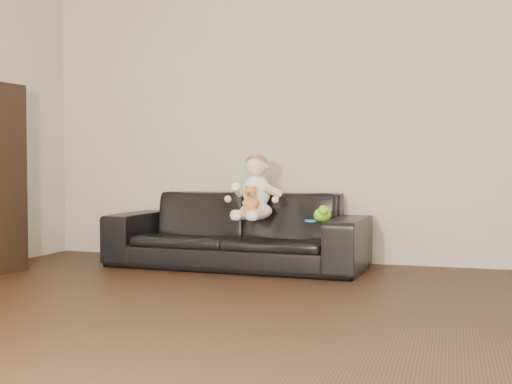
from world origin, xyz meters
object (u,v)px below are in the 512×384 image
(baby, at_px, (255,191))
(toy_green, at_px, (322,215))
(toy_blue_disc, at_px, (311,221))
(sofa, at_px, (237,230))
(teddy_bear, at_px, (251,200))
(toy_rattle, at_px, (318,217))

(baby, height_order, toy_green, baby)
(toy_blue_disc, bearing_deg, sofa, 165.31)
(teddy_bear, bearing_deg, toy_blue_disc, 15.98)
(baby, height_order, teddy_bear, baby)
(sofa, distance_m, toy_blue_disc, 0.69)
(sofa, height_order, toy_blue_disc, sofa)
(sofa, relative_size, toy_rattle, 35.19)
(toy_rattle, height_order, toy_blue_disc, toy_rattle)
(sofa, bearing_deg, toy_green, -12.31)
(toy_blue_disc, bearing_deg, baby, 172.92)
(teddy_bear, bearing_deg, sofa, 130.52)
(teddy_bear, height_order, toy_green, teddy_bear)
(toy_blue_disc, bearing_deg, teddy_bear, -167.66)
(toy_green, bearing_deg, toy_rattle, 119.47)
(sofa, distance_m, toy_green, 0.79)
(toy_green, xyz_separation_m, toy_blue_disc, (-0.09, 0.03, -0.05))
(baby, xyz_separation_m, toy_rattle, (0.50, 0.01, -0.20))
(sofa, xyz_separation_m, teddy_bear, (0.20, -0.27, 0.26))
(toy_green, bearing_deg, toy_blue_disc, 164.15)
(toy_green, distance_m, toy_rattle, 0.11)
(sofa, distance_m, baby, 0.40)
(toy_rattle, bearing_deg, toy_blue_disc, -117.59)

